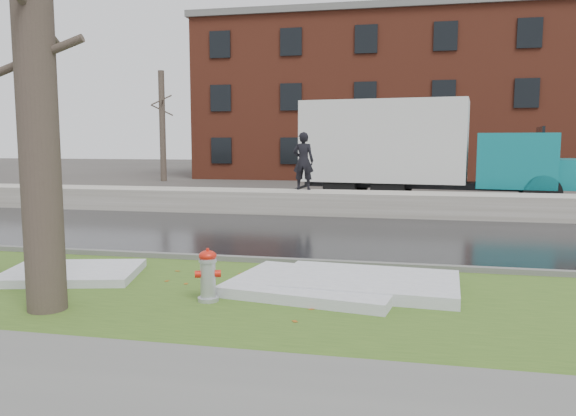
% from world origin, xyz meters
% --- Properties ---
extents(ground, '(120.00, 120.00, 0.00)m').
position_xyz_m(ground, '(0.00, 0.00, 0.00)').
color(ground, '#47423D').
rests_on(ground, ground).
extents(verge, '(60.00, 4.50, 0.04)m').
position_xyz_m(verge, '(0.00, -1.25, 0.02)').
color(verge, '#35531B').
rests_on(verge, ground).
extents(sidewalk, '(60.00, 3.00, 0.05)m').
position_xyz_m(sidewalk, '(0.00, -5.00, 0.03)').
color(sidewalk, slate).
rests_on(sidewalk, ground).
extents(road, '(60.00, 7.00, 0.03)m').
position_xyz_m(road, '(0.00, 4.50, 0.01)').
color(road, black).
rests_on(road, ground).
extents(parking_lot, '(60.00, 9.00, 0.03)m').
position_xyz_m(parking_lot, '(0.00, 13.00, 0.01)').
color(parking_lot, slate).
rests_on(parking_lot, ground).
extents(curb, '(60.00, 0.15, 0.14)m').
position_xyz_m(curb, '(0.00, 1.00, 0.07)').
color(curb, slate).
rests_on(curb, ground).
extents(snowbank, '(60.00, 1.60, 0.75)m').
position_xyz_m(snowbank, '(0.00, 8.70, 0.38)').
color(snowbank, beige).
rests_on(snowbank, ground).
extents(brick_building, '(26.00, 12.00, 10.00)m').
position_xyz_m(brick_building, '(2.00, 30.00, 5.00)').
color(brick_building, brown).
rests_on(brick_building, ground).
extents(bg_tree_left, '(1.40, 1.62, 6.50)m').
position_xyz_m(bg_tree_left, '(-12.00, 22.00, 3.33)').
color(bg_tree_left, brown).
rests_on(bg_tree_left, ground).
extents(bg_tree_center, '(1.40, 1.62, 6.50)m').
position_xyz_m(bg_tree_center, '(-6.00, 26.00, 3.33)').
color(bg_tree_center, brown).
rests_on(bg_tree_center, ground).
extents(fire_hydrant, '(0.39, 0.37, 0.79)m').
position_xyz_m(fire_hydrant, '(-0.53, -1.72, 0.46)').
color(fire_hydrant, '#ACAFB4').
rests_on(fire_hydrant, verge).
extents(tree, '(1.39, 1.64, 6.68)m').
position_xyz_m(tree, '(-2.59, -2.59, 3.40)').
color(tree, brown).
rests_on(tree, verge).
extents(box_truck, '(11.85, 3.85, 3.91)m').
position_xyz_m(box_truck, '(2.65, 12.54, 2.07)').
color(box_truck, black).
rests_on(box_truck, ground).
extents(worker, '(0.71, 0.47, 1.93)m').
position_xyz_m(worker, '(-1.14, 9.24, 1.72)').
color(worker, black).
rests_on(worker, snowbank).
extents(snow_patch_near, '(2.89, 2.40, 0.16)m').
position_xyz_m(snow_patch_near, '(0.92, -0.77, 0.12)').
color(snow_patch_near, silver).
rests_on(snow_patch_near, verge).
extents(snow_patch_far, '(2.52, 2.08, 0.14)m').
position_xyz_m(snow_patch_far, '(-3.35, -0.81, 0.11)').
color(snow_patch_far, silver).
rests_on(snow_patch_far, verge).
extents(snow_patch_side, '(2.92, 1.99, 0.18)m').
position_xyz_m(snow_patch_side, '(1.71, -0.52, 0.13)').
color(snow_patch_side, silver).
rests_on(snow_patch_side, verge).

